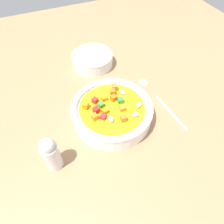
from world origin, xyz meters
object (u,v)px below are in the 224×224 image
(pepper_shaker, at_px, (51,154))
(spoon, at_px, (156,95))
(soup_bowl_main, at_px, (112,111))
(side_bowl_small, at_px, (93,59))

(pepper_shaker, bearing_deg, spoon, 16.29)
(spoon, bearing_deg, pepper_shaker, 102.31)
(soup_bowl_main, bearing_deg, pepper_shaker, -157.25)
(soup_bowl_main, relative_size, spoon, 0.95)
(spoon, xyz_separation_m, pepper_shaker, (-0.32, -0.09, 0.04))
(soup_bowl_main, height_order, pepper_shaker, pepper_shaker)
(soup_bowl_main, distance_m, side_bowl_small, 0.23)
(side_bowl_small, relative_size, pepper_shaker, 1.36)
(spoon, height_order, side_bowl_small, side_bowl_small)
(soup_bowl_main, height_order, side_bowl_small, soup_bowl_main)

